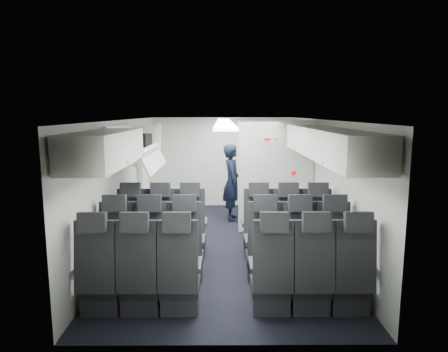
{
  "coord_description": "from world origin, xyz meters",
  "views": [
    {
      "loc": [
        -0.04,
        -6.63,
        2.28
      ],
      "look_at": [
        0.0,
        0.4,
        1.15
      ],
      "focal_mm": 32.0,
      "sensor_mm": 36.0,
      "label": 1
    }
  ],
  "objects_px": {
    "seat_row_mid": "(225,251)",
    "galley_unit": "(263,169)",
    "seat_row_rear": "(225,279)",
    "flight_attendant": "(232,182)",
    "carry_on_bag": "(139,140)",
    "seat_row_front": "(224,232)",
    "boarding_door": "(145,177)"
  },
  "relations": [
    {
      "from": "seat_row_rear",
      "to": "flight_attendant",
      "type": "relative_size",
      "value": 2.06
    },
    {
      "from": "galley_unit",
      "to": "carry_on_bag",
      "type": "bearing_deg",
      "value": -132.27
    },
    {
      "from": "seat_row_front",
      "to": "boarding_door",
      "type": "bearing_deg",
      "value": 128.16
    },
    {
      "from": "seat_row_front",
      "to": "flight_attendant",
      "type": "bearing_deg",
      "value": 85.47
    },
    {
      "from": "flight_attendant",
      "to": "seat_row_mid",
      "type": "bearing_deg",
      "value": 173.14
    },
    {
      "from": "seat_row_front",
      "to": "flight_attendant",
      "type": "xyz_separation_m",
      "value": [
        0.17,
        2.21,
        0.41
      ]
    },
    {
      "from": "seat_row_front",
      "to": "seat_row_rear",
      "type": "distance_m",
      "value": 1.8
    },
    {
      "from": "galley_unit",
      "to": "seat_row_mid",
      "type": "bearing_deg",
      "value": -102.88
    },
    {
      "from": "seat_row_front",
      "to": "carry_on_bag",
      "type": "xyz_separation_m",
      "value": [
        -1.44,
        0.63,
        1.41
      ]
    },
    {
      "from": "galley_unit",
      "to": "seat_row_front",
      "type": "bearing_deg",
      "value": -106.28
    },
    {
      "from": "boarding_door",
      "to": "flight_attendant",
      "type": "xyz_separation_m",
      "value": [
        1.81,
        0.12,
        -0.15
      ]
    },
    {
      "from": "seat_row_front",
      "to": "seat_row_mid",
      "type": "xyz_separation_m",
      "value": [
        0.0,
        -0.9,
        0.0
      ]
    },
    {
      "from": "seat_row_mid",
      "to": "carry_on_bag",
      "type": "height_order",
      "value": "carry_on_bag"
    },
    {
      "from": "flight_attendant",
      "to": "boarding_door",
      "type": "bearing_deg",
      "value": 90.25
    },
    {
      "from": "seat_row_mid",
      "to": "carry_on_bag",
      "type": "bearing_deg",
      "value": 133.26
    },
    {
      "from": "boarding_door",
      "to": "galley_unit",
      "type": "bearing_deg",
      "value": 24.28
    },
    {
      "from": "seat_row_mid",
      "to": "galley_unit",
      "type": "bearing_deg",
      "value": 77.12
    },
    {
      "from": "boarding_door",
      "to": "carry_on_bag",
      "type": "bearing_deg",
      "value": -82.13
    },
    {
      "from": "galley_unit",
      "to": "carry_on_bag",
      "type": "xyz_separation_m",
      "value": [
        -2.39,
        -2.63,
        0.86
      ]
    },
    {
      "from": "seat_row_mid",
      "to": "seat_row_rear",
      "type": "xyz_separation_m",
      "value": [
        0.0,
        -0.9,
        0.0
      ]
    },
    {
      "from": "boarding_door",
      "to": "flight_attendant",
      "type": "bearing_deg",
      "value": 3.89
    },
    {
      "from": "seat_row_front",
      "to": "seat_row_mid",
      "type": "bearing_deg",
      "value": -90.0
    },
    {
      "from": "seat_row_mid",
      "to": "seat_row_rear",
      "type": "relative_size",
      "value": 1.0
    },
    {
      "from": "seat_row_mid",
      "to": "carry_on_bag",
      "type": "xyz_separation_m",
      "value": [
        -1.44,
        1.53,
        1.41
      ]
    },
    {
      "from": "seat_row_rear",
      "to": "seat_row_front",
      "type": "bearing_deg",
      "value": 90.0
    },
    {
      "from": "seat_row_front",
      "to": "boarding_door",
      "type": "relative_size",
      "value": 1.79
    },
    {
      "from": "seat_row_mid",
      "to": "galley_unit",
      "type": "xyz_separation_m",
      "value": [
        0.95,
        4.15,
        0.55
      ]
    },
    {
      "from": "seat_row_front",
      "to": "boarding_door",
      "type": "xyz_separation_m",
      "value": [
        -1.64,
        2.09,
        0.55
      ]
    },
    {
      "from": "seat_row_rear",
      "to": "carry_on_bag",
      "type": "relative_size",
      "value": 8.88
    },
    {
      "from": "seat_row_rear",
      "to": "flight_attendant",
      "type": "xyz_separation_m",
      "value": [
        0.17,
        4.01,
        0.41
      ]
    },
    {
      "from": "seat_row_front",
      "to": "flight_attendant",
      "type": "distance_m",
      "value": 2.25
    },
    {
      "from": "seat_row_mid",
      "to": "galley_unit",
      "type": "distance_m",
      "value": 4.3
    }
  ]
}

